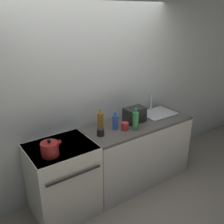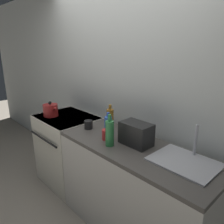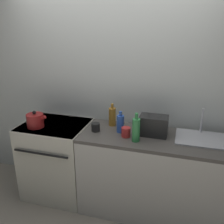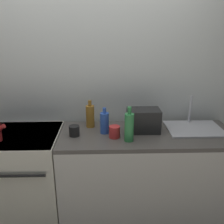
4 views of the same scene
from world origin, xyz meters
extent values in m
plane|color=gray|center=(0.00, 0.00, 0.00)|extent=(12.00, 12.00, 0.00)
cube|color=silver|center=(0.00, 0.69, 1.30)|extent=(8.00, 0.05, 2.60)
cube|color=silver|center=(-0.62, 0.32, 0.47)|extent=(0.76, 0.63, 0.93)
cube|color=black|center=(-0.62, 0.32, 0.92)|extent=(0.74, 0.62, 0.02)
cylinder|color=black|center=(-0.79, 0.18, 0.93)|extent=(0.20, 0.20, 0.01)
cylinder|color=black|center=(-0.44, 0.18, 0.93)|extent=(0.20, 0.20, 0.01)
cylinder|color=black|center=(-0.79, 0.45, 0.93)|extent=(0.20, 0.20, 0.01)
cylinder|color=black|center=(-0.44, 0.45, 0.93)|extent=(0.20, 0.20, 0.01)
cylinder|color=black|center=(-0.62, -0.03, 0.73)|extent=(0.64, 0.02, 0.02)
cube|color=silver|center=(0.56, 0.31, 0.45)|extent=(1.58, 0.62, 0.90)
cube|color=#514C47|center=(0.56, 0.31, 0.91)|extent=(1.58, 0.62, 0.04)
cylinder|color=maroon|center=(-0.78, 0.19, 1.01)|extent=(0.19, 0.19, 0.15)
sphere|color=black|center=(-0.78, 0.19, 1.11)|extent=(0.04, 0.04, 0.04)
cylinder|color=maroon|center=(-0.69, 0.19, 1.04)|extent=(0.11, 0.04, 0.09)
cube|color=black|center=(0.53, 0.36, 1.04)|extent=(0.29, 0.18, 0.21)
cube|color=black|center=(0.48, 0.36, 1.14)|extent=(0.04, 0.13, 0.01)
cube|color=black|center=(0.58, 0.36, 1.14)|extent=(0.04, 0.13, 0.01)
cube|color=#B7B7BC|center=(1.01, 0.38, 0.94)|extent=(0.50, 0.39, 0.01)
cylinder|color=silver|center=(1.01, 0.54, 1.07)|extent=(0.02, 0.02, 0.28)
cylinder|color=#9E6B23|center=(0.04, 0.48, 1.04)|extent=(0.08, 0.08, 0.21)
cylinder|color=#9E6B23|center=(0.04, 0.48, 1.17)|extent=(0.03, 0.03, 0.05)
cylinder|color=#338C47|center=(0.38, 0.16, 1.05)|extent=(0.08, 0.08, 0.24)
cylinder|color=#338C47|center=(0.38, 0.16, 1.20)|extent=(0.03, 0.03, 0.06)
cylinder|color=#2D56B7|center=(0.18, 0.33, 1.03)|extent=(0.08, 0.08, 0.19)
cylinder|color=#2D56B7|center=(0.18, 0.33, 1.14)|extent=(0.03, 0.03, 0.05)
cylinder|color=black|center=(-0.09, 0.27, 0.98)|extent=(0.09, 0.09, 0.09)
cylinder|color=red|center=(0.26, 0.23, 0.98)|extent=(0.09, 0.09, 0.10)
camera|label=1|loc=(-1.57, -2.09, 2.36)|focal=40.00mm
camera|label=2|loc=(1.73, -1.08, 1.83)|focal=35.00mm
camera|label=3|loc=(0.79, -2.07, 2.07)|focal=40.00mm
camera|label=4|loc=(0.18, -1.74, 1.85)|focal=40.00mm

